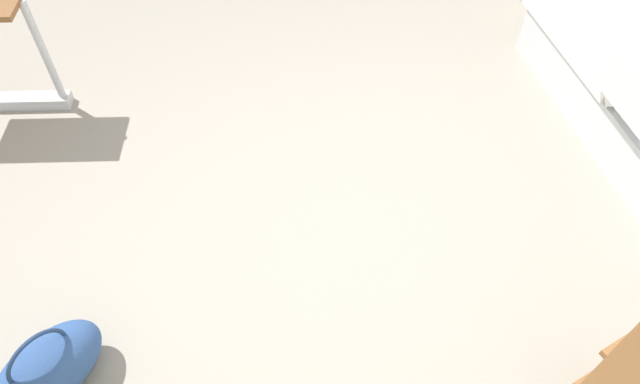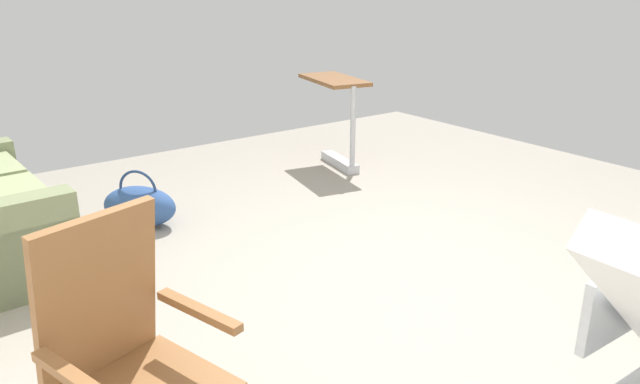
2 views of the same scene
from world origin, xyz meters
The scene contains 4 objects.
ground_plane centered at (0.00, 0.00, 0.00)m, with size 6.88×6.88×0.00m, color gray.
rocking_chair centered at (-0.75, 1.80, 0.50)m, with size 0.86×0.66×1.05m.
overbed_table centered at (1.98, -1.23, 0.53)m, with size 0.88×0.55×0.84m.
duffel_bag centered at (1.64, 0.89, 0.15)m, with size 0.64×0.60×0.43m.
Camera 2 is at (-2.45, 2.28, 1.73)m, focal length 33.53 mm.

